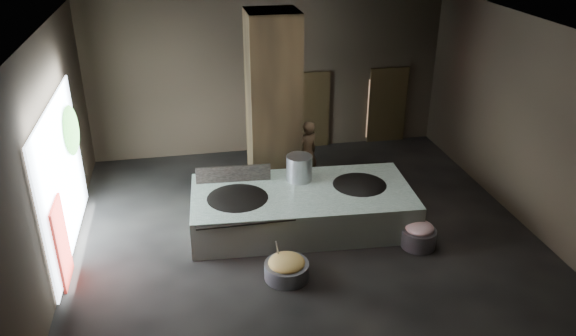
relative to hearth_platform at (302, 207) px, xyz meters
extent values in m
cube|color=black|center=(-0.03, -0.10, -0.48)|extent=(10.00, 9.00, 0.10)
cube|color=black|center=(-0.03, -0.10, 4.12)|extent=(10.00, 9.00, 0.10)
cube|color=black|center=(-0.03, 4.45, 1.82)|extent=(10.00, 0.10, 4.50)
cube|color=black|center=(-0.03, -4.65, 1.82)|extent=(10.00, 0.10, 4.50)
cube|color=black|center=(-5.08, -0.10, 1.82)|extent=(0.10, 9.00, 4.50)
cube|color=black|center=(5.02, -0.10, 1.82)|extent=(0.10, 9.00, 4.50)
cube|color=black|center=(-0.33, 1.80, 1.82)|extent=(1.20, 1.20, 4.50)
cube|color=silver|center=(0.00, 0.00, 0.00)|extent=(5.05, 2.65, 0.85)
cube|color=black|center=(0.00, 0.00, 0.39)|extent=(4.81, 2.31, 0.03)
ellipsoid|color=black|center=(-1.45, -0.05, 0.32)|extent=(1.55, 1.55, 0.43)
cylinder|color=black|center=(-1.45, -0.05, 0.39)|extent=(1.58, 1.58, 0.05)
ellipsoid|color=black|center=(1.35, 0.05, 0.32)|extent=(1.44, 1.44, 0.41)
cylinder|color=black|center=(1.35, 0.05, 0.39)|extent=(1.47, 1.47, 0.05)
cylinder|color=#ABACB3|center=(0.05, 0.55, 0.70)|extent=(0.60, 0.60, 0.64)
cube|color=black|center=(-1.45, 0.75, 0.60)|extent=(1.71, 0.17, 0.43)
imported|color=brown|center=(0.57, 2.00, 0.43)|extent=(0.74, 0.64, 1.71)
cylinder|color=slate|center=(-0.72, -1.92, -0.27)|extent=(0.94, 0.94, 0.32)
ellipsoid|color=#A2AE54|center=(-0.72, -1.92, -0.08)|extent=(0.72, 0.72, 0.22)
cylinder|color=#ABACB3|center=(-0.87, -1.77, 0.12)|extent=(0.15, 0.34, 0.62)
cylinder|color=slate|center=(2.25, -1.37, -0.23)|extent=(0.86, 0.86, 0.40)
ellipsoid|color=#D68082|center=(2.25, -1.37, 0.02)|extent=(0.61, 0.61, 0.23)
cube|color=black|center=(1.17, 4.35, 0.67)|extent=(1.18, 0.08, 2.38)
cube|color=#8C6647|center=(1.20, 4.36, 0.62)|extent=(0.84, 0.04, 1.98)
cube|color=black|center=(3.57, 4.35, 0.67)|extent=(1.18, 0.08, 2.38)
cube|color=#8C6647|center=(3.35, 4.37, 0.62)|extent=(0.77, 0.04, 1.81)
cube|color=white|center=(-4.98, 0.10, 1.17)|extent=(0.04, 4.20, 3.10)
cube|color=maroon|center=(-4.91, -1.20, 0.42)|extent=(0.05, 0.90, 1.70)
ellipsoid|color=#194714|center=(-4.88, 1.20, 1.77)|extent=(0.28, 1.10, 1.10)
camera|label=1|loc=(-2.43, -10.79, 6.27)|focal=35.00mm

